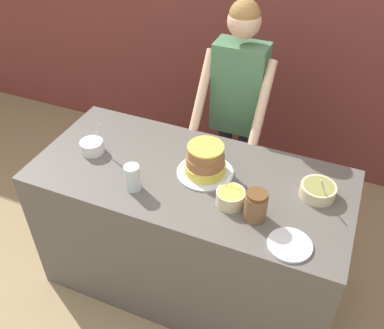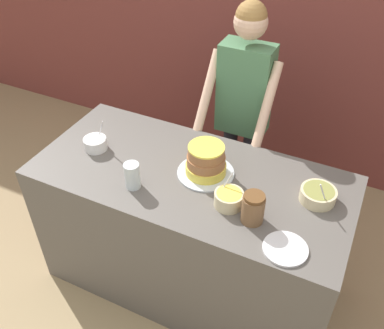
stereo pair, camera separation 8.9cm
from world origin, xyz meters
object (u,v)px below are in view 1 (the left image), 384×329
object	(u,v)px
frosting_bowl_yellow	(231,197)
stoneware_jar	(256,206)
drinking_glass	(132,178)
cake	(205,161)
ceramic_plate	(290,245)
frosting_bowl_olive	(318,190)
frosting_bowl_white	(92,146)
person_baker	(238,98)

from	to	relation	value
frosting_bowl_yellow	stoneware_jar	bearing A→B (deg)	-18.69
drinking_glass	stoneware_jar	xyz separation A→B (m)	(0.64, 0.04, 0.01)
cake	stoneware_jar	size ratio (longest dim) A/B	1.94
drinking_glass	stoneware_jar	distance (m)	0.64
ceramic_plate	stoneware_jar	bearing A→B (deg)	151.46
frosting_bowl_olive	frosting_bowl_white	distance (m)	1.26
cake	frosting_bowl_yellow	bearing A→B (deg)	-40.25
person_baker	ceramic_plate	xyz separation A→B (m)	(0.57, -0.97, -0.11)
person_baker	stoneware_jar	size ratio (longest dim) A/B	10.21
drinking_glass	ceramic_plate	distance (m)	0.84
cake	frosting_bowl_white	distance (m)	0.67
drinking_glass	stoneware_jar	bearing A→B (deg)	3.65
frosting_bowl_yellow	ceramic_plate	bearing A→B (deg)	-24.64
frosting_bowl_olive	ceramic_plate	size ratio (longest dim) A/B	0.88
frosting_bowl_yellow	frosting_bowl_olive	size ratio (longest dim) A/B	0.90
frosting_bowl_yellow	frosting_bowl_olive	bearing A→B (deg)	30.18
frosting_bowl_yellow	drinking_glass	world-z (taller)	frosting_bowl_yellow
frosting_bowl_olive	stoneware_jar	distance (m)	0.37
ceramic_plate	drinking_glass	bearing A→B (deg)	175.47
cake	frosting_bowl_white	size ratio (longest dim) A/B	1.70
ceramic_plate	stoneware_jar	xyz separation A→B (m)	(-0.20, 0.11, 0.07)
drinking_glass	frosting_bowl_yellow	bearing A→B (deg)	9.97
person_baker	ceramic_plate	size ratio (longest dim) A/B	7.98
frosting_bowl_yellow	ceramic_plate	size ratio (longest dim) A/B	0.79
person_baker	cake	bearing A→B (deg)	-87.13
cake	frosting_bowl_olive	xyz separation A→B (m)	(0.59, 0.06, -0.04)
person_baker	drinking_glass	size ratio (longest dim) A/B	11.25
cake	frosting_bowl_olive	bearing A→B (deg)	5.39
frosting_bowl_olive	drinking_glass	world-z (taller)	frosting_bowl_olive
cake	drinking_glass	xyz separation A→B (m)	(-0.30, -0.26, -0.01)
person_baker	frosting_bowl_olive	size ratio (longest dim) A/B	9.06
stoneware_jar	frosting_bowl_white	bearing A→B (deg)	171.89
drinking_glass	ceramic_plate	size ratio (longest dim) A/B	0.71
ceramic_plate	stoneware_jar	distance (m)	0.24
frosting_bowl_olive	drinking_glass	xyz separation A→B (m)	(-0.89, -0.31, 0.04)
frosting_bowl_yellow	frosting_bowl_white	xyz separation A→B (m)	(-0.87, 0.10, -0.00)
person_baker	frosting_bowl_white	xyz separation A→B (m)	(-0.63, -0.72, -0.07)
frosting_bowl_white	stoneware_jar	xyz separation A→B (m)	(1.01, -0.14, 0.04)
frosting_bowl_yellow	drinking_glass	xyz separation A→B (m)	(-0.50, -0.09, 0.03)
frosting_bowl_olive	stoneware_jar	world-z (taller)	frosting_bowl_olive
frosting_bowl_olive	frosting_bowl_yellow	bearing A→B (deg)	-149.82
cake	drinking_glass	distance (m)	0.39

